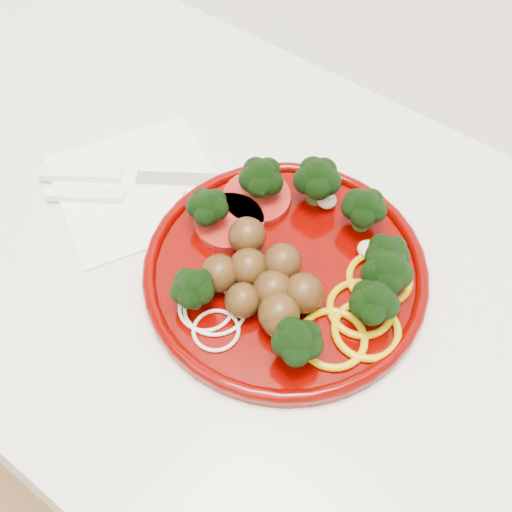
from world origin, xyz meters
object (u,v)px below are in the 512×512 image
Objects in this scene: plate at (291,265)px; knife at (116,176)px; fork at (107,196)px; napkin at (138,187)px.

plate is 0.24m from knife.
knife is at bearing 83.00° from fork.
knife is (-0.24, -0.01, -0.01)m from plate.
napkin is 0.04m from fork.
knife is 0.03m from fork.
napkin is at bearing -178.17° from plate.
fork is (0.01, -0.03, -0.00)m from knife.
plate is 1.41× the size of knife.
napkin is (-0.21, -0.01, -0.02)m from plate.
knife is at bearing -176.98° from plate.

